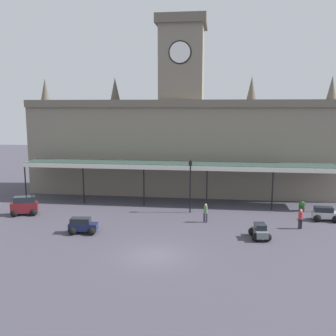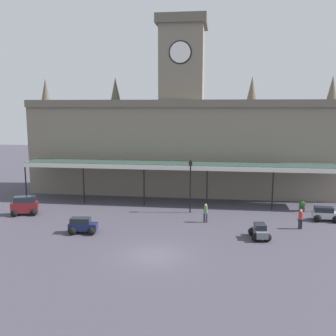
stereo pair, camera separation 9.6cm
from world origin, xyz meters
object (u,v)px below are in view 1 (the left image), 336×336
Objects in this scene: car_silver_estate at (325,215)px; planter_near_kerb at (302,206)px; pedestrian_crossing_forecourt at (301,218)px; car_maroon_van at (25,207)px; car_navy_estate at (83,226)px; car_grey_sedan at (260,232)px; pedestrian_near_entrance at (206,212)px; victorian_lamppost at (190,180)px.

planter_near_kerb is at bearing 113.54° from car_silver_estate.
car_maroon_van is at bearing 177.78° from pedestrian_crossing_forecourt.
car_silver_estate is at bearing 16.60° from car_navy_estate.
car_grey_sedan is 5.64m from pedestrian_near_entrance.
pedestrian_crossing_forecourt is at bearing -21.87° from victorian_lamppost.
victorian_lamppost is (-9.43, 3.78, 2.26)m from pedestrian_crossing_forecourt.
car_maroon_van is 1.54× the size of pedestrian_near_entrance.
victorian_lamppost is at bearing 10.48° from car_maroon_van.
car_navy_estate is 21.07m from car_silver_estate.
car_navy_estate is 2.43× the size of planter_near_kerb.
victorian_lamppost reaches higher than car_grey_sedan.
car_navy_estate is 1.39× the size of pedestrian_crossing_forecourt.
planter_near_kerb is (10.74, 1.96, -2.68)m from victorian_lamppost.
victorian_lamppost reaches higher than planter_near_kerb.
car_navy_estate is 1.39× the size of pedestrian_near_entrance.
car_grey_sedan is 9.23m from victorian_lamppost.
victorian_lamppost reaches higher than car_maroon_van.
car_silver_estate is at bearing 3.50° from car_maroon_van.
car_maroon_van is at bearing 148.85° from car_navy_estate.
car_silver_estate is at bearing -5.44° from victorian_lamppost.
pedestrian_near_entrance is (-4.28, 3.66, 0.41)m from car_grey_sedan.
car_maroon_van is 15.72m from victorian_lamppost.
car_maroon_van is at bearing 179.53° from pedestrian_near_entrance.
car_silver_estate is 1.38× the size of pedestrian_near_entrance.
car_navy_estate is at bearing -169.07° from pedestrian_crossing_forecourt.
car_maroon_van is (-7.18, 4.34, 0.24)m from car_navy_estate.
planter_near_kerb is at bearing 28.24° from pedestrian_near_entrance.
car_grey_sedan is 0.42× the size of victorian_lamppost.
pedestrian_near_entrance is at bearing 174.03° from pedestrian_crossing_forecourt.
car_grey_sedan is 8.30m from car_silver_estate.
planter_near_kerb is (-1.36, 3.11, -0.07)m from car_silver_estate.
pedestrian_near_entrance is at bearing 23.51° from car_navy_estate.
car_grey_sedan is at bearing -141.62° from pedestrian_crossing_forecourt.
car_grey_sedan is 4.58m from pedestrian_crossing_forecourt.
car_maroon_van reaches higher than car_grey_sedan.
car_silver_estate is 3.76m from pedestrian_crossing_forecourt.
pedestrian_near_entrance and pedestrian_crossing_forecourt have the same top height.
car_maroon_van is 0.50× the size of victorian_lamppost.
pedestrian_near_entrance is at bearing -151.76° from planter_near_kerb.
pedestrian_near_entrance is (9.67, 4.21, 0.34)m from car_navy_estate.
planter_near_kerb is at bearing 10.34° from victorian_lamppost.
car_navy_estate is at bearing -154.14° from planter_near_kerb.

